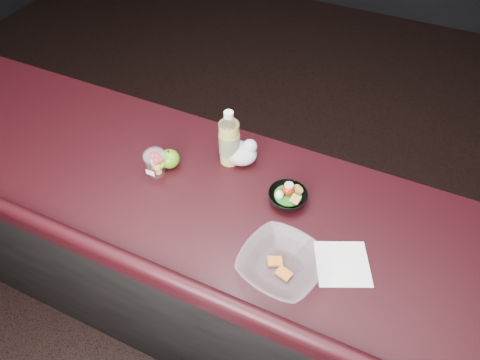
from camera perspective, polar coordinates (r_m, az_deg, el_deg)
name	(u,v)px	position (r m, az deg, el deg)	size (l,w,h in m)	color
room_shell	(116,9)	(0.79, -16.23, 21.06)	(8.00, 8.00, 8.00)	black
counter	(221,270)	(1.92, -2.50, -11.92)	(4.06, 0.71, 1.02)	black
lemonade_bottle	(229,141)	(1.55, -1.44, 5.17)	(0.08, 0.08, 0.23)	gold
fruit_cup	(155,162)	(1.56, -11.21, 2.36)	(0.08, 0.08, 0.11)	white
green_apple	(169,159)	(1.59, -9.39, 2.81)	(0.08, 0.08, 0.08)	#427B0E
plastic_bag	(241,152)	(1.58, 0.13, 3.73)	(0.13, 0.11, 0.10)	silver
snack_bowl	(288,196)	(1.47, 6.35, -2.18)	(0.17, 0.17, 0.07)	black
takeout_bowl	(281,264)	(1.31, 5.50, -11.10)	(0.28, 0.28, 0.06)	silver
paper_napkin	(342,264)	(1.37, 13.50, -10.79)	(0.16, 0.16, 0.00)	white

